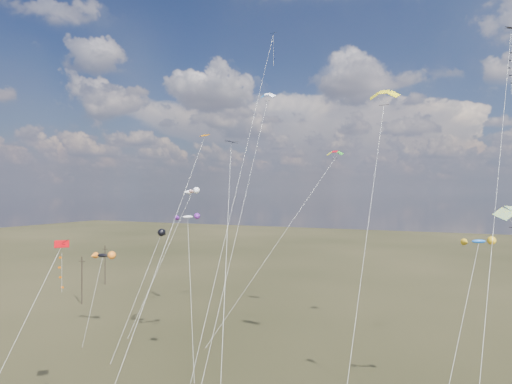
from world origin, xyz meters
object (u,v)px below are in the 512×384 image
at_px(novelty_black_orange, 102,255).
at_px(utility_pole_far, 105,265).
at_px(utility_pole_near, 82,280).
at_px(parafoil_yellow, 384,93).
at_px(diamond_black_high, 510,75).

bearing_deg(novelty_black_orange, utility_pole_far, 132.57).
relative_size(utility_pole_near, parafoil_yellow, 0.27).
relative_size(diamond_black_high, parafoil_yellow, 1.23).
xyz_separation_m(utility_pole_near, utility_pole_far, (-8.00, 14.00, 0.00)).
distance_m(utility_pole_near, diamond_black_high, 68.63).
relative_size(utility_pole_near, diamond_black_high, 0.22).
xyz_separation_m(diamond_black_high, parafoil_yellow, (-11.20, -6.65, -2.10)).
bearing_deg(utility_pole_far, parafoil_yellow, -23.78).
bearing_deg(utility_pole_far, utility_pole_near, -60.26).
xyz_separation_m(utility_pole_near, parafoil_yellow, (51.80, -12.36, 24.52)).
relative_size(utility_pole_far, novelty_black_orange, 0.72).
bearing_deg(utility_pole_far, diamond_black_high, -15.51).
bearing_deg(novelty_black_orange, diamond_black_high, 6.15).
bearing_deg(utility_pole_near, diamond_black_high, -5.18).
height_order(utility_pole_far, novelty_black_orange, novelty_black_orange).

